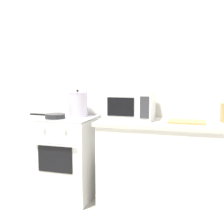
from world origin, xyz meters
name	(u,v)px	position (x,y,z in m)	size (l,w,h in m)	color
back_wall	(131,88)	(0.30, 0.97, 1.25)	(4.40, 0.10, 2.50)	silver
lower_cabinet_right	(180,168)	(0.90, 0.62, 0.44)	(1.64, 0.56, 0.88)	white
countertop_right	(181,124)	(0.90, 0.62, 0.90)	(1.70, 0.60, 0.04)	beige
stove	(68,157)	(-0.35, 0.60, 0.46)	(0.60, 0.64, 0.92)	white
stock_pot	(78,104)	(-0.27, 0.72, 1.06)	(0.31, 0.23, 0.31)	silver
frying_pan	(55,116)	(-0.45, 0.50, 0.95)	(0.42, 0.22, 0.05)	#28282B
microwave	(130,105)	(0.36, 0.68, 1.07)	(0.50, 0.37, 0.30)	white
cutting_board	(187,122)	(0.95, 0.60, 0.93)	(0.36, 0.26, 0.02)	tan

